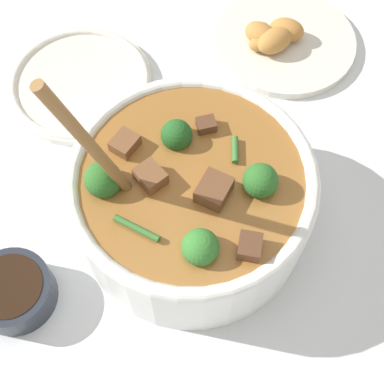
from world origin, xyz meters
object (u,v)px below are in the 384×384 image
Objects in this scene: empty_plate at (80,83)px; food_plate at (281,40)px; stew_bowl at (192,196)px; condiment_bowl at (13,291)px.

food_plate reaches higher than empty_plate.
stew_bowl is at bearing -58.73° from empty_plate.
stew_bowl is at bearing 20.56° from condiment_bowl.
condiment_bowl is 0.45× the size of empty_plate.
stew_bowl reaches higher than condiment_bowl.
condiment_bowl is at bearing -136.20° from food_plate.
stew_bowl is 0.22m from condiment_bowl.
food_plate is (0.29, 0.05, 0.00)m from empty_plate.
stew_bowl is at bearing -120.18° from food_plate.
food_plate is (0.36, 0.35, -0.01)m from condiment_bowl.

